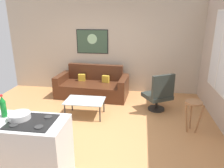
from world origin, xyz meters
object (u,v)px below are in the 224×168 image
couch (93,87)px  soda_bottle_2 (3,107)px  armchair (159,94)px  bar_stool (193,108)px  wall_painting (92,42)px  coffee_table (85,102)px  mixing_bowl (20,116)px

couch → soda_bottle_2: size_ratio=6.34×
armchair → soda_bottle_2: bearing=-132.9°
armchair → soda_bottle_2: 3.48m
armchair → bar_stool: (0.60, -0.90, 0.07)m
couch → armchair: (1.84, -0.78, 0.17)m
bar_stool → wall_painting: wall_painting is taller
coffee_table → wall_painting: (-0.21, 1.84, 1.15)m
coffee_table → armchair: size_ratio=0.93×
bar_stool → soda_bottle_2: bearing=-151.2°
couch → wall_painting: size_ratio=2.17×
couch → coffee_table: size_ratio=2.31×
armchair → mixing_bowl: (-2.07, -2.56, 0.53)m
couch → armchair: 2.01m
bar_stool → soda_bottle_2: 3.40m
couch → armchair: size_ratio=2.15×
couch → coffee_table: (0.11, -1.29, 0.08)m
couch → soda_bottle_2: 3.43m
armchair → wall_painting: bearing=145.5°
soda_bottle_2 → coffee_table: bearing=73.3°
soda_bottle_2 → mixing_bowl: bearing=-11.1°
soda_bottle_2 → armchair: bearing=47.1°
bar_stool → couch: bearing=145.5°
couch → coffee_table: 1.30m
armchair → couch: bearing=156.9°
mixing_bowl → wall_painting: (0.13, 3.90, 0.53)m
coffee_table → bar_stool: size_ratio=1.36×
bar_stool → wall_painting: bearing=138.7°
coffee_table → soda_bottle_2: (-0.60, -2.00, 0.73)m
couch → mixing_bowl: 3.43m
soda_bottle_2 → mixing_bowl: soda_bottle_2 is taller
couch → bar_stool: size_ratio=3.14×
wall_painting → mixing_bowl: bearing=-91.9°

